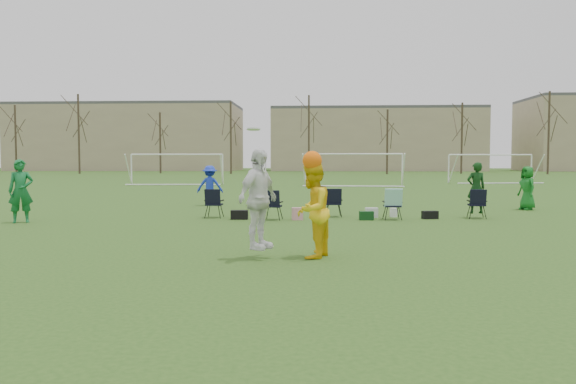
# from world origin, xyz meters

# --- Properties ---
(ground) EXTENTS (260.00, 260.00, 0.00)m
(ground) POSITION_xyz_m (0.00, 0.00, 0.00)
(ground) COLOR #294F18
(ground) RESTS_ON ground
(fielder_green_near) EXTENTS (0.85, 0.75, 1.96)m
(fielder_green_near) POSITION_xyz_m (-7.84, 6.18, 0.98)
(fielder_green_near) COLOR #12652E
(fielder_green_near) RESTS_ON ground
(fielder_blue) EXTENTS (1.16, 0.75, 1.70)m
(fielder_blue) POSITION_xyz_m (-3.29, 13.06, 0.85)
(fielder_blue) COLOR #1933C2
(fielder_blue) RESTS_ON ground
(fielder_green_far) EXTENTS (0.76, 0.95, 1.70)m
(fielder_green_far) POSITION_xyz_m (9.46, 11.62, 0.85)
(fielder_green_far) COLOR #12661C
(fielder_green_far) RESTS_ON ground
(center_contest) EXTENTS (2.02, 1.33, 2.56)m
(center_contest) POSITION_xyz_m (0.73, 0.30, 1.07)
(center_contest) COLOR white
(center_contest) RESTS_ON ground
(sideline_setup) EXTENTS (9.41, 1.76, 1.86)m
(sideline_setup) POSITION_xyz_m (2.84, 8.05, 0.55)
(sideline_setup) COLOR #0E3411
(sideline_setup) RESTS_ON ground
(goal_left) EXTENTS (7.39, 0.76, 2.46)m
(goal_left) POSITION_xyz_m (-10.00, 34.00, 1.92)
(goal_left) COLOR white
(goal_left) RESTS_ON ground
(goal_mid) EXTENTS (7.40, 0.63, 2.46)m
(goal_mid) POSITION_xyz_m (4.00, 32.00, 1.92)
(goal_mid) COLOR white
(goal_mid) RESTS_ON ground
(goal_right) EXTENTS (7.35, 1.14, 2.46)m
(goal_right) POSITION_xyz_m (16.00, 38.00, 1.92)
(goal_right) COLOR white
(goal_right) RESTS_ON ground
(tree_line) EXTENTS (110.28, 3.28, 11.40)m
(tree_line) POSITION_xyz_m (0.24, 69.85, 5.09)
(tree_line) COLOR #382B21
(tree_line) RESTS_ON ground
(building_row) EXTENTS (126.00, 16.00, 13.00)m
(building_row) POSITION_xyz_m (6.73, 96.00, 5.99)
(building_row) COLOR tan
(building_row) RESTS_ON ground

